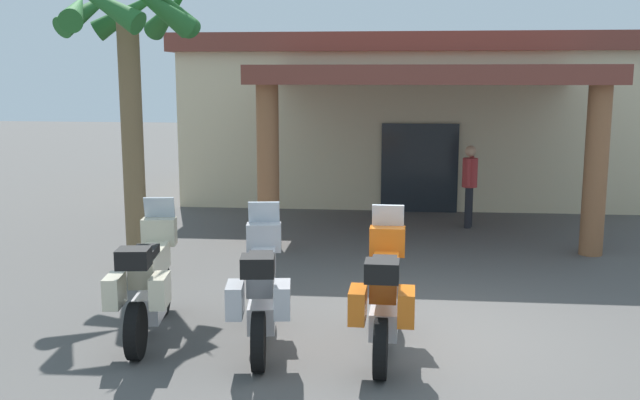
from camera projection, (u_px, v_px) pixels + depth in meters
name	position (u px, v px, depth m)	size (l,w,h in m)	color
ground_plane	(422.00, 334.00, 8.97)	(80.00, 80.00, 0.00)	#514F4C
motel_building	(416.00, 114.00, 19.69)	(12.32, 11.11, 4.21)	beige
motorcycle_cream	(148.00, 281.00, 8.83)	(0.83, 2.20, 1.61)	black
motorcycle_silver	(261.00, 289.00, 8.50)	(0.84, 2.20, 1.61)	black
motorcycle_orange	(384.00, 294.00, 8.28)	(0.70, 2.21, 1.61)	black
pedestrian	(470.00, 180.00, 15.18)	(0.32, 0.52, 1.75)	black
palm_tree_roadside	(129.00, 45.00, 11.23)	(2.33, 2.35, 4.84)	brown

